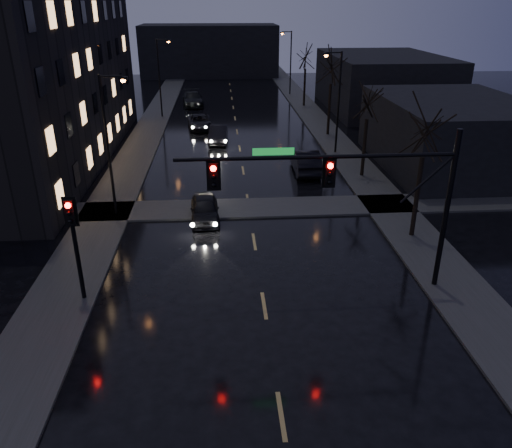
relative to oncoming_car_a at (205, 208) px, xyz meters
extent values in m
cube|color=#2D2D2B|center=(-5.89, 17.89, -0.61)|extent=(3.00, 140.00, 0.12)
cube|color=#2D2D2B|center=(11.11, 17.89, -0.61)|extent=(3.00, 140.00, 0.12)
cube|color=#2D2D2B|center=(2.61, 1.39, -0.61)|extent=(40.00, 3.00, 0.12)
cube|color=black|center=(-13.89, 12.89, 5.33)|extent=(12.00, 30.00, 12.00)
cube|color=black|center=(18.11, 8.89, 1.83)|extent=(10.00, 14.00, 5.00)
cube|color=black|center=(19.61, 30.89, 2.33)|extent=(12.00, 18.00, 6.00)
cube|color=black|center=(-0.39, 60.89, 3.33)|extent=(22.00, 10.00, 8.00)
cylinder|color=black|center=(10.21, -8.11, 2.83)|extent=(0.22, 0.22, 7.00)
cylinder|color=black|center=(4.71, -8.11, 5.33)|extent=(11.00, 0.16, 0.16)
cylinder|color=black|center=(9.21, -8.11, 4.33)|extent=(2.05, 0.10, 2.05)
cube|color=#0C591E|center=(3.01, -8.11, 5.58)|extent=(1.60, 0.04, 0.28)
cube|color=black|center=(0.71, -8.11, 4.68)|extent=(0.35, 0.28, 1.05)
sphere|color=#FF0705|center=(0.71, -8.27, 5.01)|extent=(0.22, 0.22, 0.22)
cube|color=black|center=(5.21, -8.11, 4.68)|extent=(0.35, 0.28, 1.05)
sphere|color=#FF0705|center=(5.21, -8.27, 5.01)|extent=(0.22, 0.22, 0.22)
cylinder|color=black|center=(-4.89, -8.11, 1.53)|extent=(0.18, 0.18, 4.40)
cube|color=black|center=(-4.89, -8.11, 3.33)|extent=(0.35, 0.28, 1.05)
sphere|color=#FF0705|center=(-4.89, -8.27, 3.66)|extent=(0.22, 0.22, 0.22)
cylinder|color=black|center=(11.01, -3.11, 1.53)|extent=(0.24, 0.24, 4.40)
cylinder|color=black|center=(11.01, 6.89, 1.39)|extent=(0.24, 0.24, 4.12)
cylinder|color=black|center=(11.01, 18.89, 1.66)|extent=(0.24, 0.24, 4.68)
cylinder|color=black|center=(11.01, 32.89, 1.47)|extent=(0.24, 0.24, 4.29)
cylinder|color=black|center=(-5.19, 0.89, 3.33)|extent=(0.16, 0.16, 8.00)
cylinder|color=black|center=(-4.59, 0.89, 7.23)|extent=(1.20, 0.10, 0.10)
cube|color=black|center=(-3.99, 0.89, 7.13)|extent=(0.50, 0.25, 0.15)
sphere|color=orange|center=(-3.99, 0.89, 7.03)|extent=(0.28, 0.28, 0.28)
cylinder|color=black|center=(-5.19, 27.89, 3.33)|extent=(0.16, 0.16, 8.00)
cylinder|color=black|center=(-4.59, 27.89, 7.23)|extent=(1.20, 0.10, 0.10)
cube|color=black|center=(-3.99, 27.89, 7.13)|extent=(0.50, 0.25, 0.15)
sphere|color=orange|center=(-3.99, 27.89, 7.03)|extent=(0.28, 0.28, 0.28)
cylinder|color=black|center=(10.41, 12.89, 3.33)|extent=(0.16, 0.16, 8.00)
cylinder|color=black|center=(9.81, 12.89, 7.23)|extent=(1.20, 0.10, 0.10)
cube|color=black|center=(9.21, 12.89, 7.13)|extent=(0.50, 0.25, 0.15)
sphere|color=orange|center=(9.21, 12.89, 7.03)|extent=(0.28, 0.28, 0.28)
cylinder|color=black|center=(10.41, 40.89, 3.33)|extent=(0.16, 0.16, 8.00)
cylinder|color=black|center=(9.81, 40.89, 7.23)|extent=(1.20, 0.10, 0.10)
cube|color=black|center=(9.21, 40.89, 7.13)|extent=(0.50, 0.25, 0.15)
sphere|color=orange|center=(9.21, 40.89, 7.03)|extent=(0.28, 0.28, 0.28)
imported|color=black|center=(0.00, 0.00, 0.00)|extent=(1.79, 4.03, 1.35)
imported|color=black|center=(0.81, 17.16, 0.05)|extent=(1.79, 4.48, 1.45)
imported|color=black|center=(-0.95, 22.45, 0.00)|extent=(2.69, 5.04, 1.35)
imported|color=black|center=(-2.15, 34.32, 0.15)|extent=(2.88, 5.89, 1.65)
imported|color=black|center=(7.16, 8.19, 0.16)|extent=(1.83, 5.06, 1.66)
camera|label=1|loc=(1.03, -26.42, 10.81)|focal=35.00mm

